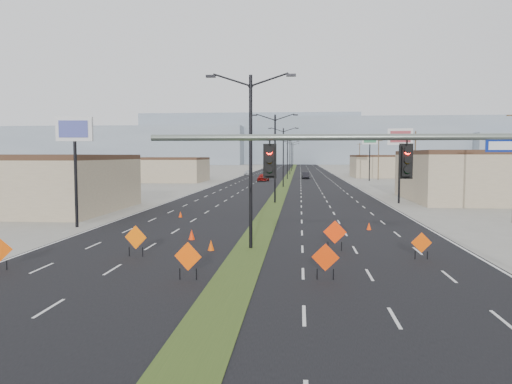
# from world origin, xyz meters

# --- Properties ---
(ground) EXTENTS (600.00, 600.00, 0.00)m
(ground) POSITION_xyz_m (0.00, 0.00, 0.00)
(ground) COLOR gray
(ground) RESTS_ON ground
(road_surface) EXTENTS (25.00, 400.00, 0.02)m
(road_surface) POSITION_xyz_m (0.00, 100.00, 0.00)
(road_surface) COLOR black
(road_surface) RESTS_ON ground
(median_strip) EXTENTS (2.00, 400.00, 0.04)m
(median_strip) POSITION_xyz_m (0.00, 100.00, 0.00)
(median_strip) COLOR #344C1B
(median_strip) RESTS_ON ground
(building_sw_far) EXTENTS (30.00, 14.00, 4.50)m
(building_sw_far) POSITION_xyz_m (-32.00, 85.00, 2.25)
(building_sw_far) COLOR tan
(building_sw_far) RESTS_ON ground
(building_se_far) EXTENTS (44.00, 16.00, 5.00)m
(building_se_far) POSITION_xyz_m (38.00, 110.00, 2.50)
(building_se_far) COLOR tan
(building_se_far) RESTS_ON ground
(mesa_west) EXTENTS (180.00, 50.00, 22.00)m
(mesa_west) POSITION_xyz_m (-120.00, 280.00, 11.00)
(mesa_west) COLOR gray
(mesa_west) RESTS_ON ground
(mesa_center) EXTENTS (220.00, 50.00, 28.00)m
(mesa_center) POSITION_xyz_m (40.00, 300.00, 14.00)
(mesa_center) COLOR gray
(mesa_center) RESTS_ON ground
(mesa_backdrop) EXTENTS (140.00, 50.00, 32.00)m
(mesa_backdrop) POSITION_xyz_m (-30.00, 320.00, 16.00)
(mesa_backdrop) COLOR gray
(mesa_backdrop) RESTS_ON ground
(signal_mast) EXTENTS (16.30, 0.60, 8.00)m
(signal_mast) POSITION_xyz_m (8.56, 2.00, 4.79)
(signal_mast) COLOR slate
(signal_mast) RESTS_ON ground
(streetlight_0) EXTENTS (5.15, 0.24, 10.02)m
(streetlight_0) POSITION_xyz_m (0.00, 12.00, 5.42)
(streetlight_0) COLOR black
(streetlight_0) RESTS_ON ground
(streetlight_1) EXTENTS (5.15, 0.24, 10.02)m
(streetlight_1) POSITION_xyz_m (0.00, 40.00, 5.42)
(streetlight_1) COLOR black
(streetlight_1) RESTS_ON ground
(streetlight_2) EXTENTS (5.15, 0.24, 10.02)m
(streetlight_2) POSITION_xyz_m (0.00, 68.00, 5.42)
(streetlight_2) COLOR black
(streetlight_2) RESTS_ON ground
(streetlight_3) EXTENTS (5.15, 0.24, 10.02)m
(streetlight_3) POSITION_xyz_m (0.00, 96.00, 5.42)
(streetlight_3) COLOR black
(streetlight_3) RESTS_ON ground
(streetlight_4) EXTENTS (5.15, 0.24, 10.02)m
(streetlight_4) POSITION_xyz_m (0.00, 124.00, 5.42)
(streetlight_4) COLOR black
(streetlight_4) RESTS_ON ground
(streetlight_5) EXTENTS (5.15, 0.24, 10.02)m
(streetlight_5) POSITION_xyz_m (0.00, 152.00, 5.42)
(streetlight_5) COLOR black
(streetlight_5) RESTS_ON ground
(streetlight_6) EXTENTS (5.15, 0.24, 10.02)m
(streetlight_6) POSITION_xyz_m (0.00, 180.00, 5.42)
(streetlight_6) COLOR black
(streetlight_6) RESTS_ON ground
(utility_pole_1) EXTENTS (1.60, 0.20, 9.00)m
(utility_pole_1) POSITION_xyz_m (20.00, 60.00, 4.67)
(utility_pole_1) COLOR #4C3823
(utility_pole_1) RESTS_ON ground
(utility_pole_2) EXTENTS (1.60, 0.20, 9.00)m
(utility_pole_2) POSITION_xyz_m (20.00, 95.00, 4.67)
(utility_pole_2) COLOR #4C3823
(utility_pole_2) RESTS_ON ground
(utility_pole_3) EXTENTS (1.60, 0.20, 9.00)m
(utility_pole_3) POSITION_xyz_m (20.00, 130.00, 4.67)
(utility_pole_3) COLOR #4C3823
(utility_pole_3) RESTS_ON ground
(car_left) EXTENTS (2.52, 4.99, 1.63)m
(car_left) POSITION_xyz_m (-4.80, 87.27, 0.82)
(car_left) COLOR maroon
(car_left) RESTS_ON ground
(car_mid) EXTENTS (1.75, 4.64, 1.51)m
(car_mid) POSITION_xyz_m (4.12, 98.93, 0.76)
(car_mid) COLOR black
(car_mid) RESTS_ON ground
(car_far) EXTENTS (2.31, 4.86, 1.37)m
(car_far) POSITION_xyz_m (-11.04, 117.72, 0.68)
(car_far) COLOR silver
(car_far) RESTS_ON ground
(construction_sign_1) EXTENTS (1.25, 0.27, 1.68)m
(construction_sign_1) POSITION_xyz_m (-2.00, 4.44, 0.99)
(construction_sign_1) COLOR #FF5205
(construction_sign_1) RESTS_ON ground
(construction_sign_2) EXTENTS (1.26, 0.26, 1.69)m
(construction_sign_2) POSITION_xyz_m (-5.90, 9.12, 1.00)
(construction_sign_2) COLOR #FF6605
(construction_sign_2) RESTS_ON ground
(construction_sign_3) EXTENTS (1.21, 0.17, 1.61)m
(construction_sign_3) POSITION_xyz_m (3.96, 4.98, 0.95)
(construction_sign_3) COLOR red
(construction_sign_3) RESTS_ON ground
(construction_sign_4) EXTENTS (1.31, 0.22, 1.75)m
(construction_sign_4) POSITION_xyz_m (4.83, 11.62, 1.03)
(construction_sign_4) COLOR #FF3505
(construction_sign_4) RESTS_ON ground
(construction_sign_5) EXTENTS (1.07, 0.12, 1.43)m
(construction_sign_5) POSITION_xyz_m (9.17, 9.74, 0.83)
(construction_sign_5) COLOR #E64B04
(construction_sign_5) RESTS_ON ground
(cone_0) EXTENTS (0.52, 0.52, 0.68)m
(cone_0) POSITION_xyz_m (-4.09, 14.65, 0.34)
(cone_0) COLOR #FF3205
(cone_0) RESTS_ON ground
(cone_1) EXTENTS (0.49, 0.49, 0.63)m
(cone_1) POSITION_xyz_m (-2.20, 11.15, 0.31)
(cone_1) COLOR #EA4D04
(cone_1) RESTS_ON ground
(cone_2) EXTENTS (0.42, 0.42, 0.57)m
(cone_2) POSITION_xyz_m (7.86, 19.94, 0.29)
(cone_2) COLOR #FF3B05
(cone_2) RESTS_ON ground
(cone_3) EXTENTS (0.42, 0.42, 0.54)m
(cone_3) POSITION_xyz_m (-7.57, 25.97, 0.27)
(cone_3) COLOR #FF3F05
(cone_3) RESTS_ON ground
(pole_sign_west) EXTENTS (2.72, 0.65, 8.29)m
(pole_sign_west) POSITION_xyz_m (-14.00, 19.54, 6.69)
(pole_sign_west) COLOR black
(pole_sign_west) RESTS_ON ground
(pole_sign_east_near) EXTENTS (2.76, 0.83, 8.42)m
(pole_sign_east_near) POSITION_xyz_m (14.00, 40.73, 6.80)
(pole_sign_east_near) COLOR black
(pole_sign_east_near) RESTS_ON ground
(pole_sign_east_far) EXTENTS (3.13, 1.46, 9.85)m
(pole_sign_east_far) POSITION_xyz_m (17.38, 89.88, 8.06)
(pole_sign_east_far) COLOR black
(pole_sign_east_far) RESTS_ON ground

